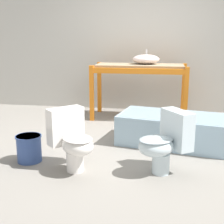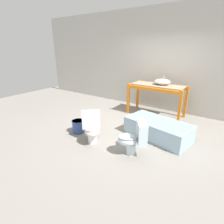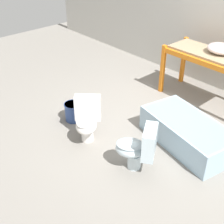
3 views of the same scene
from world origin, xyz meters
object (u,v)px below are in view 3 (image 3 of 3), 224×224
Objects in this scene: sink_basin at (221,48)px; toilet_near at (138,147)px; bathtub_main at (188,131)px; toilet_far at (87,119)px; bucket_white at (73,111)px.

sink_basin is 2.51m from toilet_near.
toilet_near is at bearing -86.27° from bathtub_main.
sink_basin is 1.71m from bathtub_main.
toilet_near is 1.00× the size of toilet_far.
toilet_far reaches higher than bucket_white.
bathtub_main reaches higher than bucket_white.
toilet_far is at bearing -14.23° from bucket_white.
toilet_far is at bearing -125.96° from bathtub_main.
toilet_far is at bearing -104.57° from sink_basin.
sink_basin is 2.77m from bucket_white.
bucket_white is (-1.71, -0.90, -0.07)m from bathtub_main.
toilet_near is at bearing -2.11° from bucket_white.
toilet_far reaches higher than bathtub_main.
bathtub_main is 1.55m from toilet_far.
sink_basin reaches higher than bathtub_main.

